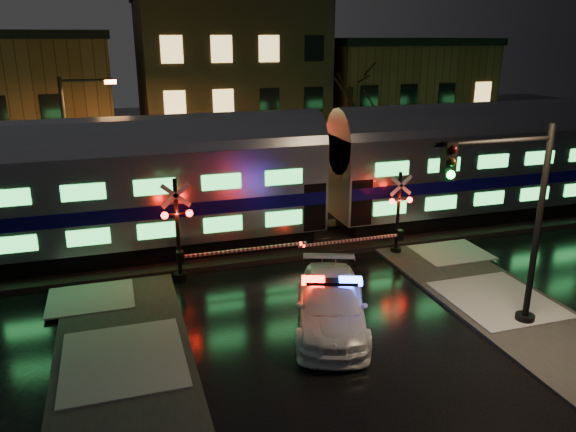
{
  "coord_description": "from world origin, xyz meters",
  "views": [
    {
      "loc": [
        -6.19,
        -18.2,
        9.2
      ],
      "look_at": [
        0.3,
        2.5,
        2.2
      ],
      "focal_mm": 35.0,
      "sensor_mm": 36.0,
      "label": 1
    }
  ],
  "objects_px": {
    "police_car": "(331,305)",
    "traffic_light": "(511,226)",
    "crossing_signal_left": "(188,239)",
    "streetlight": "(74,147)",
    "crossing_signal_right": "(391,223)"
  },
  "relations": [
    {
      "from": "crossing_signal_left",
      "to": "traffic_light",
      "type": "bearing_deg",
      "value": -37.11
    },
    {
      "from": "police_car",
      "to": "crossing_signal_right",
      "type": "bearing_deg",
      "value": 66.49
    },
    {
      "from": "crossing_signal_left",
      "to": "traffic_light",
      "type": "xyz_separation_m",
      "value": [
        9.13,
        -6.91,
        1.86
      ]
    },
    {
      "from": "streetlight",
      "to": "traffic_light",
      "type": "bearing_deg",
      "value": -45.65
    },
    {
      "from": "crossing_signal_left",
      "to": "streetlight",
      "type": "distance_m",
      "value": 8.3
    },
    {
      "from": "police_car",
      "to": "traffic_light",
      "type": "relative_size",
      "value": 0.89
    },
    {
      "from": "crossing_signal_left",
      "to": "streetlight",
      "type": "xyz_separation_m",
      "value": [
        -4.17,
        6.69,
        2.6
      ]
    },
    {
      "from": "police_car",
      "to": "streetlight",
      "type": "relative_size",
      "value": 0.8
    },
    {
      "from": "police_car",
      "to": "traffic_light",
      "type": "height_order",
      "value": "traffic_light"
    },
    {
      "from": "crossing_signal_left",
      "to": "traffic_light",
      "type": "height_order",
      "value": "traffic_light"
    },
    {
      "from": "streetlight",
      "to": "police_car",
      "type": "bearing_deg",
      "value": -55.78
    },
    {
      "from": "traffic_light",
      "to": "streetlight",
      "type": "distance_m",
      "value": 19.04
    },
    {
      "from": "crossing_signal_right",
      "to": "streetlight",
      "type": "distance_m",
      "value": 14.77
    },
    {
      "from": "crossing_signal_right",
      "to": "traffic_light",
      "type": "height_order",
      "value": "traffic_light"
    },
    {
      "from": "traffic_light",
      "to": "streetlight",
      "type": "relative_size",
      "value": 0.9
    }
  ]
}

